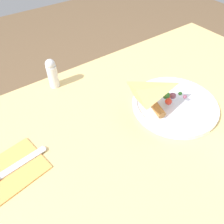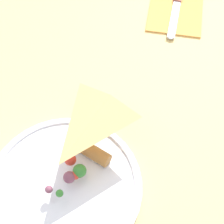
{
  "view_description": "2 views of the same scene",
  "coord_description": "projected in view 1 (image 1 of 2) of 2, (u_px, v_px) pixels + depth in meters",
  "views": [
    {
      "loc": [
        -0.35,
        -0.26,
        1.21
      ],
      "look_at": [
        -0.09,
        0.1,
        0.75
      ],
      "focal_mm": 35.0,
      "sensor_mm": 36.0,
      "label": 1
    },
    {
      "loc": [
        0.26,
        0.17,
        1.29
      ],
      "look_at": [
        -0.06,
        0.05,
        0.75
      ],
      "focal_mm": 55.0,
      "sensor_mm": 36.0,
      "label": 2
    }
  ],
  "objects": [
    {
      "name": "ground_plane",
      "position": [
        137.0,
        214.0,
        1.16
      ],
      "size": [
        6.0,
        6.0,
        0.0
      ],
      "primitive_type": "plane",
      "color": "brown"
    },
    {
      "name": "butter_knife",
      "position": [
        4.0,
        173.0,
        0.52
      ],
      "size": [
        0.2,
        0.04,
        0.01
      ],
      "rotation": [
        0.0,
        0.0,
        0.12
      ],
      "color": "#99422D",
      "rests_on": "napkin_folded"
    },
    {
      "name": "plate_pizza",
      "position": [
        174.0,
        104.0,
        0.68
      ],
      "size": [
        0.26,
        0.26,
        0.05
      ],
      "color": "white",
      "rests_on": "dining_table"
    },
    {
      "name": "salt_shaker",
      "position": [
        52.0,
        73.0,
        0.72
      ],
      "size": [
        0.03,
        0.03,
        0.1
      ],
      "color": "silver",
      "rests_on": "dining_table"
    },
    {
      "name": "dining_table",
      "position": [
        153.0,
        144.0,
        0.7
      ],
      "size": [
        1.24,
        0.79,
        0.73
      ],
      "color": "#DBB770",
      "rests_on": "ground_plane"
    },
    {
      "name": "napkin_folded",
      "position": [
        9.0,
        172.0,
        0.53
      ],
      "size": [
        0.18,
        0.15,
        0.0
      ],
      "rotation": [
        0.0,
        0.0,
        0.16
      ],
      "color": "#E59E4C",
      "rests_on": "dining_table"
    }
  ]
}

